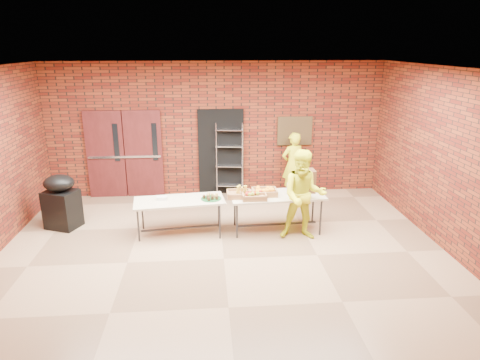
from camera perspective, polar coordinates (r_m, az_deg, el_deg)
The scene contains 19 objects.
room at distance 6.95m, azimuth -2.31°, elevation 1.25°, with size 8.08×7.08×3.28m.
double_doors at distance 10.59m, azimuth -15.09°, elevation 3.35°, with size 1.78×0.12×2.10m.
dark_doorway at distance 10.44m, azimuth -2.55°, elevation 3.73°, with size 1.10×0.06×2.10m, color black.
bronze_plaque at distance 10.54m, azimuth 7.30°, elevation 6.52°, with size 0.85×0.04×0.70m, color #44331B.
wire_rack at distance 10.35m, azimuth -1.41°, elevation 2.69°, with size 0.65×0.22×1.77m, color #B3B2BA, non-canonical shape.
table_left at distance 8.32m, azimuth -8.08°, elevation -3.02°, with size 1.79×0.91×0.71m.
table_right at distance 8.42m, azimuth 4.95°, elevation -2.36°, with size 1.87×0.87×0.75m.
basket_bananas at distance 8.23m, azimuth -0.16°, elevation -1.85°, with size 0.45×0.35×0.14m.
basket_oranges at distance 8.35m, azimuth 3.27°, elevation -1.58°, with size 0.48×0.37×0.15m.
basket_apples at distance 8.13m, azimuth 1.91°, elevation -2.12°, with size 0.46×0.36×0.14m.
muffin_tray at distance 8.28m, azimuth -3.88°, elevation -2.25°, with size 0.39×0.39×0.10m.
napkin_box at distance 8.36m, azimuth -10.37°, elevation -2.39°, with size 0.20×0.13×0.07m, color silver.
coffee_dispenser at distance 8.57m, azimuth 8.75°, elevation -0.10°, with size 0.34×0.31×0.45m, color #50341B.
cup_stack_front at distance 8.33m, azimuth 7.68°, elevation -1.32°, with size 0.08×0.08×0.25m, color silver.
cup_stack_mid at distance 8.30m, azimuth 7.46°, elevation -1.41°, with size 0.08×0.08×0.24m, color silver.
cup_stack_back at distance 8.40m, azimuth 6.52°, elevation -1.15°, with size 0.08×0.08×0.24m, color silver.
covered_grill at distance 9.30m, azimuth -22.72°, elevation -2.65°, with size 0.75×0.70×1.11m.
volunteer_woman at distance 10.36m, azimuth 7.04°, elevation 2.02°, with size 0.58×0.38×1.58m, color yellow.
volunteer_man at distance 8.08m, azimuth 8.48°, elevation -2.03°, with size 0.84×0.66×1.74m, color yellow.
Camera 1 is at (-0.27, -6.66, 3.57)m, focal length 32.00 mm.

